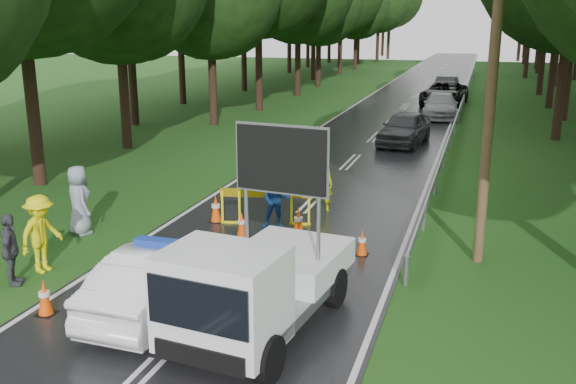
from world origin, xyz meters
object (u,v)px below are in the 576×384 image
at_px(police_sedan, 162,279).
at_px(queue_car_first, 405,128).
at_px(civilian, 276,199).
at_px(queue_car_second, 441,106).
at_px(queue_car_third, 444,93).
at_px(queue_car_fourth, 446,86).
at_px(barrier, 265,198).
at_px(officer, 323,185).
at_px(work_truck, 254,285).

height_order(police_sedan, queue_car_first, queue_car_first).
relative_size(civilian, queue_car_second, 0.34).
relative_size(civilian, queue_car_third, 0.29).
bearing_deg(civilian, police_sedan, -110.06).
distance_m(civilian, queue_car_first, 13.73).
bearing_deg(queue_car_fourth, barrier, -90.46).
distance_m(police_sedan, barrier, 5.93).
height_order(queue_car_third, queue_car_fourth, queue_car_third).
bearing_deg(officer, civilian, 60.55).
bearing_deg(work_truck, civilian, 111.66).
height_order(queue_car_first, queue_car_third, queue_car_third).
bearing_deg(barrier, police_sedan, -103.75).
xyz_separation_m(queue_car_first, queue_car_third, (0.81, 15.02, 0.02)).
distance_m(queue_car_second, queue_car_third, 6.00).
bearing_deg(civilian, barrier, 138.77).
xyz_separation_m(officer, civilian, (-0.85, -2.00, -0.00)).
bearing_deg(barrier, queue_car_first, 67.97).
distance_m(civilian, queue_car_fourth, 34.70).
xyz_separation_m(barrier, queue_car_third, (3.07, 28.43, -0.02)).
relative_size(barrier, officer, 1.52).
xyz_separation_m(work_truck, queue_car_third, (1.10, 34.77, -0.23)).
bearing_deg(work_truck, officer, 102.39).
distance_m(officer, civilian, 2.17).
distance_m(work_truck, queue_car_third, 34.79).
xyz_separation_m(work_truck, queue_car_fourth, (0.83, 40.77, -0.32)).
xyz_separation_m(police_sedan, queue_car_first, (2.39, 19.34, 0.07)).
bearing_deg(queue_car_second, barrier, -101.58).
xyz_separation_m(work_truck, queue_car_second, (1.30, 28.77, -0.31)).
distance_m(civilian, queue_car_second, 22.80).
bearing_deg(work_truck, police_sedan, 176.12).
distance_m(police_sedan, queue_car_second, 28.56).
xyz_separation_m(officer, queue_car_third, (1.85, 26.62, -0.05)).
height_order(police_sedan, barrier, police_sedan).
distance_m(barrier, queue_car_third, 28.60).
relative_size(queue_car_first, queue_car_second, 0.92).
bearing_deg(officer, queue_car_third, -100.50).
bearing_deg(police_sedan, civilian, -93.35).
bearing_deg(queue_car_first, queue_car_fourth, 95.66).
distance_m(barrier, officer, 2.19).
xyz_separation_m(barrier, officer, (1.22, 1.82, 0.03)).
distance_m(work_truck, queue_car_fourth, 40.78).
bearing_deg(police_sedan, queue_car_third, -93.62).
height_order(work_truck, barrier, work_truck).
height_order(queue_car_first, queue_car_second, queue_car_first).
bearing_deg(queue_car_third, queue_car_first, -87.53).
bearing_deg(barrier, queue_car_third, 71.37).
relative_size(queue_car_first, queue_car_fourth, 1.07).
distance_m(barrier, queue_car_fourth, 34.55).
distance_m(work_truck, queue_car_second, 28.80).
xyz_separation_m(barrier, queue_car_second, (3.27, 22.43, -0.10)).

